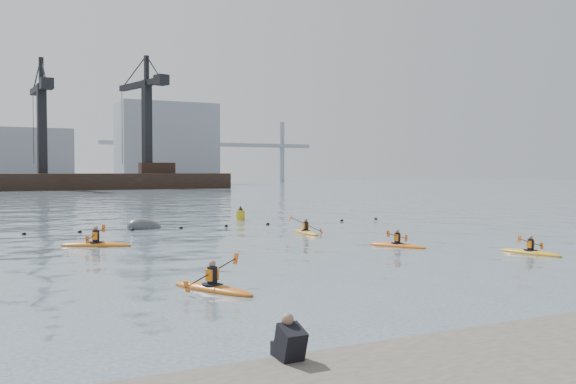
{
  "coord_description": "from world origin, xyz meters",
  "views": [
    {
      "loc": [
        -9.96,
        -14.65,
        3.62
      ],
      "look_at": [
        0.53,
        6.36,
        2.8
      ],
      "focal_mm": 38.0,
      "sensor_mm": 36.0,
      "label": 1
    }
  ],
  "objects_px": {
    "mooring_buoy": "(145,228)",
    "nav_buoy": "(240,215)",
    "kayaker_0": "(212,287)",
    "kayaker_3": "(306,232)",
    "kayaker_1": "(531,252)",
    "kayaker_4": "(397,245)",
    "kayaker_2": "(96,244)"
  },
  "relations": [
    {
      "from": "mooring_buoy",
      "to": "nav_buoy",
      "type": "bearing_deg",
      "value": 23.7
    },
    {
      "from": "kayaker_0",
      "to": "mooring_buoy",
      "type": "xyz_separation_m",
      "value": [
        2.88,
        20.78,
        -0.1
      ]
    },
    {
      "from": "kayaker_0",
      "to": "kayaker_3",
      "type": "xyz_separation_m",
      "value": [
        10.48,
        13.55,
        -0.01
      ]
    },
    {
      "from": "kayaker_1",
      "to": "kayaker_4",
      "type": "distance_m",
      "value": 5.92
    },
    {
      "from": "kayaker_1",
      "to": "kayaker_3",
      "type": "height_order",
      "value": "kayaker_3"
    },
    {
      "from": "kayaker_1",
      "to": "kayaker_2",
      "type": "relative_size",
      "value": 0.87
    },
    {
      "from": "kayaker_2",
      "to": "kayaker_4",
      "type": "xyz_separation_m",
      "value": [
        12.86,
        -6.6,
        -0.02
      ]
    },
    {
      "from": "kayaker_2",
      "to": "mooring_buoy",
      "type": "distance_m",
      "value": 9.05
    },
    {
      "from": "mooring_buoy",
      "to": "nav_buoy",
      "type": "relative_size",
      "value": 2.12
    },
    {
      "from": "kayaker_0",
      "to": "kayaker_4",
      "type": "distance_m",
      "value": 13.05
    },
    {
      "from": "mooring_buoy",
      "to": "kayaker_3",
      "type": "bearing_deg",
      "value": -43.56
    },
    {
      "from": "mooring_buoy",
      "to": "nav_buoy",
      "type": "height_order",
      "value": "nav_buoy"
    },
    {
      "from": "kayaker_0",
      "to": "nav_buoy",
      "type": "relative_size",
      "value": 2.72
    },
    {
      "from": "kayaker_0",
      "to": "nav_buoy",
      "type": "bearing_deg",
      "value": 40.21
    },
    {
      "from": "kayaker_4",
      "to": "nav_buoy",
      "type": "bearing_deg",
      "value": -114.15
    },
    {
      "from": "kayaker_2",
      "to": "mooring_buoy",
      "type": "height_order",
      "value": "kayaker_2"
    },
    {
      "from": "kayaker_4",
      "to": "mooring_buoy",
      "type": "distance_m",
      "value": 16.94
    },
    {
      "from": "kayaker_2",
      "to": "kayaker_1",
      "type": "bearing_deg",
      "value": -95.53
    },
    {
      "from": "kayaker_0",
      "to": "kayaker_2",
      "type": "xyz_separation_m",
      "value": [
        -1.37,
        12.79,
        0.01
      ]
    },
    {
      "from": "kayaker_4",
      "to": "mooring_buoy",
      "type": "xyz_separation_m",
      "value": [
        -8.6,
        14.59,
        -0.09
      ]
    },
    {
      "from": "kayaker_3",
      "to": "nav_buoy",
      "type": "distance_m",
      "value": 10.68
    },
    {
      "from": "kayaker_2",
      "to": "kayaker_0",
      "type": "bearing_deg",
      "value": -145.17
    },
    {
      "from": "kayaker_3",
      "to": "nav_buoy",
      "type": "height_order",
      "value": "kayaker_3"
    },
    {
      "from": "kayaker_3",
      "to": "kayaker_4",
      "type": "xyz_separation_m",
      "value": [
        1.01,
        -7.37,
        -0.0
      ]
    },
    {
      "from": "kayaker_1",
      "to": "nav_buoy",
      "type": "bearing_deg",
      "value": 89.21
    },
    {
      "from": "kayaker_3",
      "to": "kayaker_2",
      "type": "bearing_deg",
      "value": -172.57
    },
    {
      "from": "kayaker_0",
      "to": "kayaker_1",
      "type": "bearing_deg",
      "value": -20.08
    },
    {
      "from": "kayaker_0",
      "to": "kayaker_2",
      "type": "bearing_deg",
      "value": 70.25
    },
    {
      "from": "kayaker_4",
      "to": "mooring_buoy",
      "type": "height_order",
      "value": "mooring_buoy"
    },
    {
      "from": "mooring_buoy",
      "to": "kayaker_0",
      "type": "bearing_deg",
      "value": -97.9
    },
    {
      "from": "kayaker_1",
      "to": "kayaker_3",
      "type": "distance_m",
      "value": 12.89
    },
    {
      "from": "kayaker_2",
      "to": "kayaker_4",
      "type": "height_order",
      "value": "kayaker_2"
    }
  ]
}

